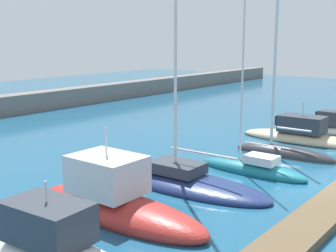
% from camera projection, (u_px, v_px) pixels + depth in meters
% --- Properties ---
extents(ground_plane, '(120.00, 120.00, 0.00)m').
position_uv_depth(ground_plane, '(314.00, 185.00, 22.40)').
color(ground_plane, '#1E567A').
extents(motorboat_white_nearest, '(2.66, 6.96, 3.00)m').
position_uv_depth(motorboat_white_nearest, '(52.00, 246.00, 14.55)').
color(motorboat_white_nearest, white).
rests_on(motorboat_white_nearest, ground_plane).
extents(motorboat_red_second, '(2.67, 8.74, 4.11)m').
position_uv_depth(motorboat_red_second, '(115.00, 201.00, 18.52)').
color(motorboat_red_second, '#B72D28').
rests_on(motorboat_red_second, ground_plane).
extents(sailboat_navy_third, '(3.41, 9.49, 14.88)m').
position_uv_depth(sailboat_navy_third, '(183.00, 181.00, 22.29)').
color(sailboat_navy_third, navy).
rests_on(sailboat_navy_third, ground_plane).
extents(sailboat_teal_fourth, '(1.60, 6.23, 11.52)m').
position_uv_depth(sailboat_teal_fourth, '(253.00, 168.00, 24.44)').
color(sailboat_teal_fourth, '#19707F').
rests_on(sailboat_teal_fourth, ground_plane).
extents(sailboat_charcoal_fifth, '(1.73, 6.51, 11.64)m').
position_uv_depth(sailboat_charcoal_fifth, '(284.00, 152.00, 27.95)').
color(sailboat_charcoal_fifth, '#2D2D33').
rests_on(sailboat_charcoal_fifth, ground_plane).
extents(motorboat_sand_sixth, '(2.73, 8.76, 3.23)m').
position_uv_depth(motorboat_sand_sixth, '(301.00, 136.00, 31.92)').
color(motorboat_sand_sixth, beige).
rests_on(motorboat_sand_sixth, ground_plane).
extents(motorboat_ivory_seventh, '(1.90, 6.95, 3.00)m').
position_uv_depth(motorboat_ivory_seventh, '(334.00, 128.00, 34.24)').
color(motorboat_ivory_seventh, silver).
rests_on(motorboat_ivory_seventh, ground_plane).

